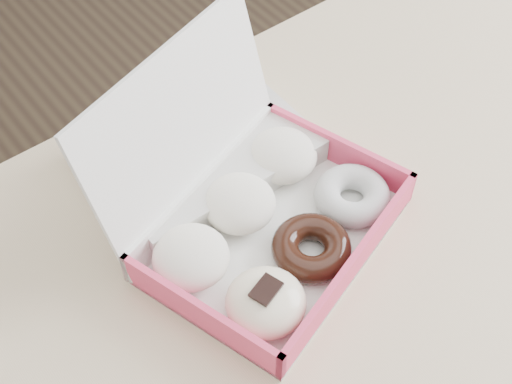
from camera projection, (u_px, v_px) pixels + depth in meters
table at (484, 239)px, 0.87m from camera, size 1.20×0.80×0.75m
donut_box at (261, 216)px, 0.76m from camera, size 0.33×0.31×0.19m
newspapers at (198, 149)px, 0.83m from camera, size 0.24×0.19×0.04m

